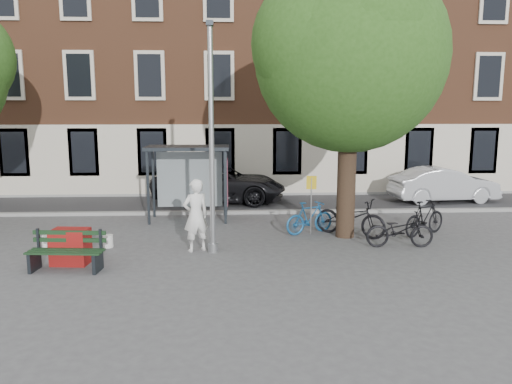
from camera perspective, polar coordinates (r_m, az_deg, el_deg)
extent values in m
plane|color=#4C4C4F|center=(13.89, -4.92, -6.84)|extent=(90.00, 90.00, 0.00)
cube|color=#28282B|center=(20.69, -4.18, -1.35)|extent=(40.00, 4.00, 0.01)
cube|color=gray|center=(18.72, -4.34, -2.34)|extent=(40.00, 0.25, 0.12)
cube|color=gray|center=(22.65, -4.05, -0.25)|extent=(40.00, 0.25, 0.12)
cube|color=brown|center=(26.50, -4.03, 16.23)|extent=(30.00, 8.00, 14.00)
cylinder|color=#9EA0A3|center=(13.35, -5.10, 5.60)|extent=(0.14, 0.14, 6.00)
cylinder|color=#9EA0A3|center=(13.85, -4.93, -6.36)|extent=(0.28, 0.28, 0.24)
cube|color=#1E2328|center=(13.49, -5.31, 18.64)|extent=(0.18, 0.35, 0.12)
cylinder|color=black|center=(15.36, 10.29, 1.13)|extent=(0.56, 0.56, 3.40)
sphere|color=#285118|center=(15.28, 10.71, 14.99)|extent=(5.60, 5.60, 5.60)
sphere|color=#285118|center=(15.94, 13.71, 16.46)|extent=(3.92, 3.92, 3.92)
sphere|color=#285118|center=(14.86, 7.90, 16.39)|extent=(4.20, 4.20, 4.20)
sphere|color=#285118|center=(14.53, 12.45, 17.61)|extent=(3.64, 3.64, 3.64)
cube|color=#1E2328|center=(17.16, -12.24, 0.42)|extent=(0.08, 0.08, 2.50)
cube|color=#1E2328|center=(16.92, -3.53, 0.49)|extent=(0.08, 0.08, 2.50)
cube|color=#1E2328|center=(18.33, -11.63, 1.01)|extent=(0.08, 0.08, 2.50)
cube|color=#1E2328|center=(18.11, -3.47, 1.09)|extent=(0.08, 0.08, 2.50)
cube|color=#1E2328|center=(17.43, -7.84, 5.02)|extent=(2.85, 1.45, 0.12)
cube|color=#8C999E|center=(18.16, -7.58, 1.45)|extent=(2.34, 0.04, 2.00)
cube|color=#1E2328|center=(17.50, -3.50, 1.21)|extent=(0.12, 1.14, 2.12)
cube|color=#D84C19|center=(17.50, -3.27, 1.21)|extent=(0.02, 0.90, 1.62)
imported|color=white|center=(13.79, -6.89, -2.67)|extent=(0.87, 0.76, 2.02)
cube|color=#1E2328|center=(13.38, -24.00, -7.24)|extent=(0.13, 0.58, 0.47)
cube|color=#1E2328|center=(12.77, -17.64, -7.64)|extent=(0.13, 0.58, 0.47)
cube|color=black|center=(12.82, -21.29, -6.59)|extent=(1.83, 0.29, 0.04)
cube|color=black|center=(12.99, -20.96, -6.37)|extent=(1.83, 0.29, 0.04)
cube|color=black|center=(13.15, -20.64, -6.15)|extent=(1.83, 0.29, 0.04)
cube|color=black|center=(13.19, -20.51, -5.16)|extent=(1.82, 0.21, 0.10)
cube|color=black|center=(13.15, -20.56, -4.37)|extent=(1.82, 0.21, 0.10)
imported|color=black|center=(14.74, 16.10, -4.21)|extent=(1.93, 0.75, 1.00)
imported|color=#185085|center=(15.78, 6.15, -2.93)|extent=(1.76, 1.18, 1.03)
imported|color=black|center=(15.67, 10.74, -2.83)|extent=(2.30, 1.96, 1.19)
imported|color=black|center=(16.33, 18.74, -2.82)|extent=(1.84, 1.44, 1.11)
imported|color=black|center=(21.05, -4.23, 0.96)|extent=(5.83, 3.24, 1.54)
imported|color=#B7BAC0|center=(22.45, 20.66, 0.80)|extent=(4.57, 1.97, 1.46)
cube|color=maroon|center=(13.54, -20.43, -5.87)|extent=(0.95, 0.68, 0.90)
cylinder|color=white|center=(15.37, -22.75, -5.26)|extent=(0.29, 0.29, 0.36)
cylinder|color=white|center=(14.01, -21.28, -6.57)|extent=(0.28, 0.28, 0.36)
cylinder|color=silver|center=(14.85, -16.54, -5.40)|extent=(0.35, 0.35, 0.36)
cylinder|color=#9EA0A3|center=(15.70, 6.31, -1.60)|extent=(0.04, 0.04, 1.78)
cube|color=gold|center=(15.58, 6.36, 1.08)|extent=(0.32, 0.08, 0.42)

